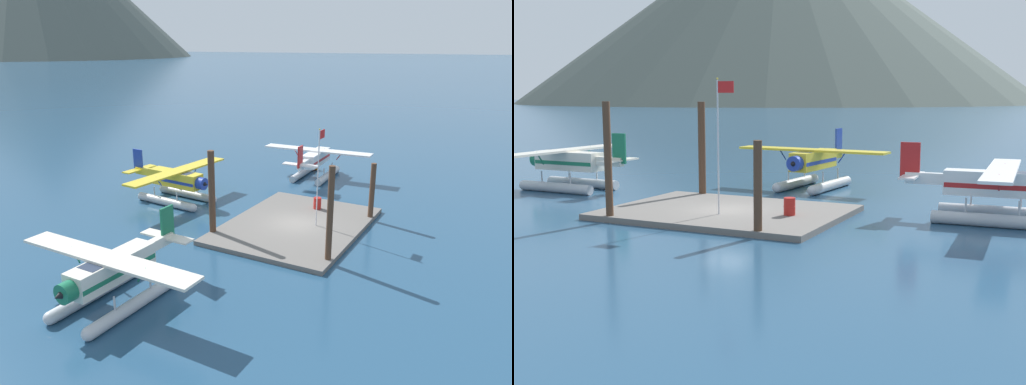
# 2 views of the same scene
# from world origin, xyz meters

# --- Properties ---
(ground_plane) EXTENTS (1200.00, 1200.00, 0.00)m
(ground_plane) POSITION_xyz_m (0.00, 0.00, 0.00)
(ground_plane) COLOR navy
(dock_platform) EXTENTS (12.09, 8.79, 0.30)m
(dock_platform) POSITION_xyz_m (0.00, 0.00, 0.15)
(dock_platform) COLOR #66605B
(dock_platform) RESTS_ON ground
(piling_near_left) EXTENTS (0.37, 0.37, 5.91)m
(piling_near_left) POSITION_xyz_m (-4.36, -4.06, 2.95)
(piling_near_left) COLOR #4C3323
(piling_near_left) RESTS_ON ground
(piling_near_right) EXTENTS (0.38, 0.38, 4.28)m
(piling_near_right) POSITION_xyz_m (3.87, -4.14, 2.14)
(piling_near_right) COLOR #4C3323
(piling_near_right) RESTS_ON ground
(piling_far_left) EXTENTS (0.44, 0.44, 5.81)m
(piling_far_left) POSITION_xyz_m (-4.07, 4.24, 2.91)
(piling_far_left) COLOR #4C3323
(piling_far_left) RESTS_ON ground
(flagpole) EXTENTS (0.95, 0.10, 6.75)m
(flagpole) POSITION_xyz_m (0.42, -1.38, 4.45)
(flagpole) COLOR silver
(flagpole) RESTS_ON dock_platform
(fuel_drum) EXTENTS (0.62, 0.62, 0.88)m
(fuel_drum) POSITION_xyz_m (3.61, -0.11, 0.74)
(fuel_drum) COLOR #AD1E19
(fuel_drum) RESTS_ON dock_platform
(mooring_buoy) EXTENTS (0.67, 0.67, 0.67)m
(mooring_buoy) POSITION_xyz_m (15.31, 4.88, 0.33)
(mooring_buoy) COLOR orange
(mooring_buoy) RESTS_ON ground
(seaplane_white_stbd_fwd) EXTENTS (7.98, 10.46, 3.84)m
(seaplane_white_stbd_fwd) POSITION_xyz_m (12.85, 3.87, 1.58)
(seaplane_white_stbd_fwd) COLOR #B7BABF
(seaplane_white_stbd_fwd) RESTS_ON ground
(seaplane_cream_port_fwd) EXTENTS (7.98, 10.41, 3.84)m
(seaplane_cream_port_fwd) POSITION_xyz_m (-13.79, 3.45, 1.58)
(seaplane_cream_port_fwd) COLOR #B7BABF
(seaplane_cream_port_fwd) RESTS_ON ground
(seaplane_yellow_bow_centre) EXTENTS (10.47, 7.97, 3.84)m
(seaplane_yellow_bow_centre) POSITION_xyz_m (0.48, 10.89, 1.58)
(seaplane_yellow_bow_centre) COLOR #B7BABF
(seaplane_yellow_bow_centre) RESTS_ON ground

